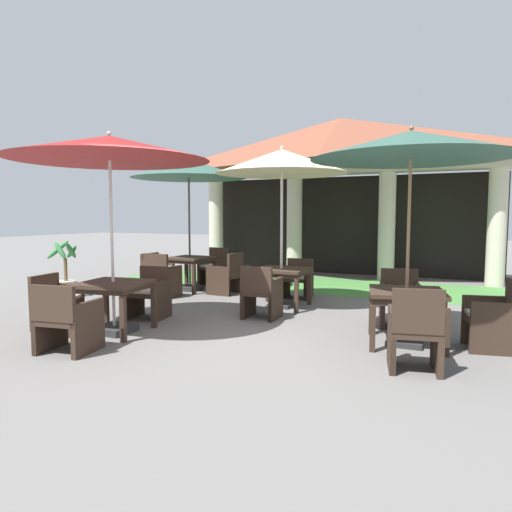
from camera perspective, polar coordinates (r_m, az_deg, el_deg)
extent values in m
plane|color=slate|center=(6.32, -6.36, -10.43)|extent=(60.00, 60.00, 0.00)
cylinder|color=beige|center=(14.10, -5.00, 3.87)|extent=(0.43, 0.43, 2.79)
cylinder|color=beige|center=(13.03, 4.79, 3.77)|extent=(0.43, 0.43, 2.79)
cylinder|color=beige|center=(12.40, 15.94, 3.53)|extent=(0.43, 0.43, 2.79)
cylinder|color=beige|center=(12.27, 27.77, 3.13)|extent=(0.43, 0.43, 2.79)
cube|color=beige|center=(12.71, 10.34, 10.52)|extent=(8.43, 0.70, 0.24)
pyramid|color=brown|center=(12.80, 10.39, 13.82)|extent=(8.83, 2.92, 1.24)
cube|color=black|center=(13.53, 11.18, 3.74)|extent=(8.23, 0.16, 2.79)
cube|color=#47843D|center=(11.27, 8.13, -3.57)|extent=(10.63, 2.71, 0.01)
cube|color=#38281E|center=(8.43, 3.17, -1.71)|extent=(0.95, 0.95, 0.05)
cube|color=#38281E|center=(8.44, 3.17, -2.12)|extent=(0.88, 0.88, 0.07)
cube|color=#38281E|center=(8.24, -0.57, -4.63)|extent=(0.07, 0.07, 0.60)
cube|color=#38281E|center=(7.96, 5.05, -4.99)|extent=(0.07, 0.07, 0.60)
cube|color=#38281E|center=(9.02, 1.48, -3.79)|extent=(0.07, 0.07, 0.60)
cube|color=#38281E|center=(8.76, 6.66, -4.09)|extent=(0.07, 0.07, 0.60)
cube|color=#2D2D2D|center=(8.53, 3.15, -6.11)|extent=(0.41, 0.41, 0.07)
cylinder|color=beige|center=(8.38, 3.19, 2.45)|extent=(0.05, 0.05, 2.61)
cone|color=beige|center=(8.43, 3.23, 11.66)|extent=(2.40, 2.40, 0.44)
sphere|color=beige|center=(8.46, 3.24, 13.33)|extent=(0.06, 0.06, 0.06)
cube|color=#38281E|center=(9.40, 5.10, -2.88)|extent=(0.57, 0.55, 0.07)
cube|color=silver|center=(9.39, 5.10, -2.52)|extent=(0.53, 0.50, 0.05)
cube|color=#38281E|center=(9.60, 5.53, -1.40)|extent=(0.55, 0.09, 0.37)
cube|color=#38281E|center=(9.34, 6.59, -3.39)|extent=(0.08, 0.52, 0.64)
cube|color=#38281E|center=(9.49, 3.62, -3.23)|extent=(0.08, 0.52, 0.64)
cube|color=#38281E|center=(9.14, 6.15, -4.46)|extent=(0.06, 0.06, 0.36)
cube|color=#38281E|center=(9.29, 3.21, -4.29)|extent=(0.06, 0.06, 0.36)
cube|color=#38281E|center=(9.59, 6.91, -4.03)|extent=(0.06, 0.06, 0.36)
cube|color=#38281E|center=(9.72, 4.09, -3.88)|extent=(0.06, 0.06, 0.36)
cube|color=#38281E|center=(7.55, 0.74, -4.54)|extent=(0.56, 0.58, 0.07)
cube|color=silver|center=(7.54, 0.74, -4.09)|extent=(0.51, 0.53, 0.05)
cube|color=#38281E|center=(7.28, 0.01, -2.98)|extent=(0.53, 0.08, 0.41)
cube|color=#38281E|center=(7.66, -0.98, -5.12)|extent=(0.09, 0.56, 0.66)
cube|color=#38281E|center=(7.48, 2.50, -5.36)|extent=(0.09, 0.56, 0.66)
cube|color=#38281E|center=(7.91, -0.22, -5.80)|extent=(0.06, 0.06, 0.39)
cube|color=#38281E|center=(7.74, 3.06, -6.04)|extent=(0.06, 0.06, 0.39)
cube|color=#38281E|center=(7.46, -1.68, -6.47)|extent=(0.06, 0.06, 0.39)
cube|color=#38281E|center=(7.28, 1.78, -6.75)|extent=(0.06, 0.06, 0.39)
cube|color=#38281E|center=(6.27, 18.24, -4.28)|extent=(1.09, 1.09, 0.05)
cube|color=#38281E|center=(6.28, 18.22, -4.91)|extent=(1.01, 1.01, 0.09)
cube|color=#38281E|center=(5.91, 14.30, -8.76)|extent=(0.08, 0.08, 0.58)
cube|color=#38281E|center=(5.99, 22.64, -8.81)|extent=(0.08, 0.08, 0.58)
cube|color=#38281E|center=(6.74, 14.16, -7.04)|extent=(0.08, 0.08, 0.58)
cube|color=#38281E|center=(6.81, 21.45, -7.11)|extent=(0.08, 0.08, 0.58)
cube|color=#2D2D2D|center=(6.41, 18.08, -10.12)|extent=(0.45, 0.45, 0.07)
cylinder|color=olive|center=(6.21, 18.39, 0.97)|extent=(0.04, 0.04, 2.54)
cone|color=#33594C|center=(6.26, 18.73, 12.99)|extent=(2.53, 2.53, 0.35)
sphere|color=olive|center=(6.29, 18.78, 14.85)|extent=(0.06, 0.06, 0.06)
cube|color=#38281E|center=(7.30, 17.49, -5.15)|extent=(0.67, 0.68, 0.07)
cube|color=silver|center=(7.29, 17.50, -4.69)|extent=(0.61, 0.62, 0.05)
cube|color=#38281E|center=(7.53, 17.38, -3.03)|extent=(0.57, 0.17, 0.40)
cube|color=#38281E|center=(7.35, 19.52, -5.93)|extent=(0.17, 0.58, 0.64)
cube|color=#38281E|center=(7.31, 15.41, -5.88)|extent=(0.17, 0.58, 0.64)
cube|color=#38281E|center=(7.12, 19.65, -7.35)|extent=(0.07, 0.07, 0.39)
cube|color=#38281E|center=(7.08, 15.53, -7.30)|extent=(0.07, 0.07, 0.39)
cube|color=#38281E|center=(7.62, 19.21, -6.52)|extent=(0.07, 0.07, 0.39)
cube|color=#38281E|center=(7.58, 15.37, -6.47)|extent=(0.07, 0.07, 0.39)
cube|color=#38281E|center=(6.49, 27.09, -7.02)|extent=(0.66, 0.62, 0.07)
cube|color=silver|center=(6.48, 27.11, -6.50)|extent=(0.60, 0.57, 0.05)
cube|color=#38281E|center=(6.28, 27.59, -8.06)|extent=(0.56, 0.17, 0.65)
cube|color=#38281E|center=(6.74, 26.57, -7.15)|extent=(0.56, 0.17, 0.65)
cube|color=#38281E|center=(6.26, 25.25, -9.37)|extent=(0.07, 0.07, 0.35)
cube|color=#38281E|center=(6.71, 24.41, -8.40)|extent=(0.07, 0.07, 0.35)
cube|color=#38281E|center=(6.82, 28.63, -8.34)|extent=(0.07, 0.07, 0.35)
cube|color=#38281E|center=(5.34, 19.12, -8.81)|extent=(0.62, 0.64, 0.07)
cube|color=silver|center=(5.33, 19.14, -8.18)|extent=(0.57, 0.59, 0.05)
cube|color=#38281E|center=(5.04, 19.50, -6.52)|extent=(0.52, 0.16, 0.47)
cube|color=#38281E|center=(5.35, 16.49, -9.79)|extent=(0.17, 0.55, 0.67)
cube|color=#38281E|center=(5.40, 21.66, -9.80)|extent=(0.17, 0.55, 0.67)
cube|color=#38281E|center=(5.62, 16.39, -10.50)|extent=(0.07, 0.07, 0.40)
cube|color=#38281E|center=(5.67, 21.16, -10.51)|extent=(0.07, 0.07, 0.40)
cube|color=#38281E|center=(5.15, 16.70, -11.96)|extent=(0.07, 0.07, 0.40)
cube|color=#38281E|center=(5.20, 21.93, -11.94)|extent=(0.07, 0.07, 0.40)
cube|color=#38281E|center=(10.40, -8.24, -0.25)|extent=(0.93, 0.93, 0.05)
cube|color=#38281E|center=(10.41, -8.24, -0.57)|extent=(0.85, 0.85, 0.07)
cube|color=#38281E|center=(10.38, -11.32, -2.60)|extent=(0.07, 0.07, 0.64)
cube|color=#38281E|center=(9.89, -7.73, -2.92)|extent=(0.07, 0.07, 0.64)
cube|color=#38281E|center=(11.00, -8.64, -2.13)|extent=(0.07, 0.07, 0.64)
cube|color=#38281E|center=(10.54, -5.16, -2.40)|extent=(0.07, 0.07, 0.64)
cube|color=#2D2D2D|center=(10.49, -8.19, -3.97)|extent=(0.46, 0.46, 0.10)
cylinder|color=#4C4742|center=(10.36, -8.28, 3.09)|extent=(0.04, 0.04, 2.68)
cone|color=#33594C|center=(10.41, -8.38, 10.72)|extent=(2.53, 2.53, 0.43)
sphere|color=#4C4742|center=(10.44, -8.40, 12.05)|extent=(0.06, 0.06, 0.06)
cube|color=#38281E|center=(11.02, -12.12, -1.73)|extent=(0.56, 0.62, 0.07)
cube|color=silver|center=(11.01, -12.12, -1.42)|extent=(0.51, 0.57, 0.05)
cube|color=#38281E|center=(11.15, -13.07, -0.55)|extent=(0.10, 0.59, 0.36)
cube|color=#38281E|center=(11.23, -11.19, -1.99)|extent=(0.52, 0.09, 0.65)
cube|color=#38281E|center=(10.82, -13.06, -2.29)|extent=(0.52, 0.09, 0.65)
cube|color=#38281E|center=(11.10, -10.29, -2.79)|extent=(0.06, 0.06, 0.37)
cube|color=#38281E|center=(10.69, -12.09, -3.12)|extent=(0.06, 0.06, 0.37)
cube|color=#38281E|center=(11.39, -12.10, -2.62)|extent=(0.06, 0.06, 0.37)
cube|color=#38281E|center=(11.00, -13.92, -2.93)|extent=(0.06, 0.06, 0.37)
cube|color=#38281E|center=(9.71, -11.51, -2.48)|extent=(0.65, 0.52, 0.07)
cube|color=silver|center=(9.70, -11.52, -2.13)|extent=(0.60, 0.48, 0.05)
cube|color=#38281E|center=(9.51, -12.39, -1.08)|extent=(0.62, 0.10, 0.45)
cube|color=#38281E|center=(9.91, -12.78, -2.94)|extent=(0.09, 0.48, 0.66)
cube|color=#38281E|center=(9.54, -10.17, -3.20)|extent=(0.09, 0.48, 0.66)
cube|color=#38281E|center=(10.08, -11.94, -3.54)|extent=(0.06, 0.06, 0.39)
cube|color=#38281E|center=(9.73, -9.41, -3.81)|extent=(0.06, 0.06, 0.39)
cube|color=#38281E|center=(9.76, -13.55, -3.85)|extent=(0.06, 0.06, 0.39)
cube|color=#38281E|center=(9.40, -11.00, -4.14)|extent=(0.06, 0.06, 0.39)
cube|color=#38281E|center=(9.91, -3.89, -2.49)|extent=(0.62, 0.62, 0.07)
cube|color=silver|center=(9.91, -3.89, -2.15)|extent=(0.57, 0.57, 0.05)
cube|color=#38281E|center=(9.74, -2.56, -1.02)|extent=(0.10, 0.59, 0.47)
cube|color=#38281E|center=(9.70, -4.75, -3.12)|extent=(0.58, 0.10, 0.62)
cube|color=#38281E|center=(10.15, -3.06, -2.74)|extent=(0.58, 0.10, 0.62)
cube|color=#38281E|center=(9.87, -5.99, -3.78)|extent=(0.06, 0.06, 0.35)
cube|color=#38281E|center=(10.30, -4.32, -3.39)|extent=(0.06, 0.06, 0.35)
cube|color=#38281E|center=(9.58, -3.41, -4.02)|extent=(0.06, 0.06, 0.35)
cube|color=#38281E|center=(10.03, -1.81, -3.60)|extent=(0.06, 0.06, 0.35)
cube|color=#38281E|center=(11.19, -5.37, -1.48)|extent=(0.57, 0.59, 0.07)
cube|color=silver|center=(11.18, -5.37, -1.18)|extent=(0.52, 0.55, 0.05)
cube|color=#38281E|center=(11.38, -4.65, -0.07)|extent=(0.54, 0.10, 0.44)
cube|color=#38281E|center=(11.07, -4.30, -2.08)|extent=(0.10, 0.56, 0.62)
cube|color=#38281E|center=(11.34, -6.40, -1.93)|extent=(0.10, 0.56, 0.62)
cube|color=#38281E|center=(10.88, -5.05, -2.86)|extent=(0.06, 0.06, 0.38)
cube|color=#38281E|center=(11.15, -7.10, -2.69)|extent=(0.06, 0.06, 0.38)
cube|color=#38281E|center=(11.30, -3.64, -2.56)|extent=(0.06, 0.06, 0.38)
cube|color=#38281E|center=(11.56, -5.65, -2.40)|extent=(0.06, 0.06, 0.38)
cube|color=#38281E|center=(6.87, -17.35, -3.29)|extent=(1.02, 1.02, 0.05)
cube|color=#38281E|center=(6.88, -17.34, -3.78)|extent=(0.94, 0.94, 0.07)
cube|color=#38281E|center=(6.86, -22.09, -6.89)|extent=(0.08, 0.08, 0.62)
cube|color=#38281E|center=(6.38, -16.21, -7.58)|extent=(0.08, 0.08, 0.62)
cube|color=#38281E|center=(7.51, -18.15, -5.75)|extent=(0.08, 0.08, 0.62)
cube|color=#38281E|center=(7.08, -12.59, -6.27)|extent=(0.08, 0.08, 0.62)
cube|color=#2D2D2D|center=(7.00, -17.20, -8.69)|extent=(0.50, 0.50, 0.10)
cylinder|color=beige|center=(6.82, -17.48, 1.54)|extent=(0.04, 0.04, 2.59)
cone|color=maroon|center=(6.87, -17.78, 12.68)|extent=(2.80, 2.80, 0.34)
sphere|color=beige|center=(6.90, -17.82, 14.32)|extent=(0.06, 0.06, 0.06)
cube|color=#38281E|center=(7.50, -23.46, -5.27)|extent=(0.58, 0.65, 0.07)
cube|color=silver|center=(7.49, -23.47, -4.82)|extent=(0.53, 0.60, 0.05)
cube|color=#38281E|center=(7.61, -24.85, -3.49)|extent=(0.14, 0.59, 0.37)
cube|color=#38281E|center=(7.72, -22.14, -5.53)|extent=(0.50, 0.13, 0.63)
cube|color=#38281E|center=(7.31, -24.80, -6.20)|extent=(0.50, 0.13, 0.63)
cube|color=#38281E|center=(7.60, -20.82, -6.69)|extent=(0.06, 0.06, 0.36)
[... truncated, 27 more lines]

